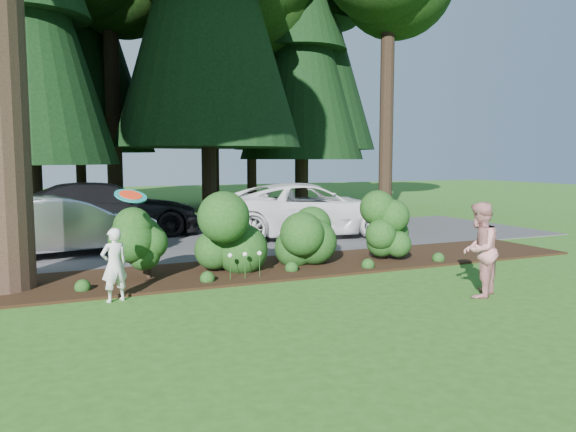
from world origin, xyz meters
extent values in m
plane|color=#285418|center=(0.00, 0.00, 0.00)|extent=(80.00, 80.00, 0.00)
cube|color=black|center=(0.00, 3.25, 0.03)|extent=(16.00, 2.50, 0.05)
cube|color=#38383A|center=(0.00, 7.50, 0.01)|extent=(22.00, 6.00, 0.03)
sphere|color=#173911|center=(-2.00, 3.20, 0.66)|extent=(1.08, 1.08, 1.08)
cylinder|color=black|center=(-2.00, 3.20, 0.15)|extent=(0.08, 0.08, 0.30)
sphere|color=#173911|center=(-0.20, 3.00, 0.94)|extent=(1.35, 1.35, 1.35)
cylinder|color=black|center=(-0.20, 3.00, 0.15)|extent=(0.08, 0.08, 0.30)
sphere|color=#173911|center=(1.60, 3.30, 0.83)|extent=(1.26, 1.26, 1.26)
cylinder|color=black|center=(1.60, 3.30, 0.15)|extent=(0.08, 0.08, 0.30)
sphere|color=#173911|center=(3.40, 3.10, 0.72)|extent=(1.17, 1.17, 1.17)
cylinder|color=black|center=(3.40, 3.10, 0.15)|extent=(0.08, 0.08, 0.30)
cylinder|color=#173911|center=(-0.60, 2.40, 0.25)|extent=(0.01, 0.01, 0.50)
sphere|color=white|center=(-0.60, 2.40, 0.52)|extent=(0.09, 0.09, 0.09)
cylinder|color=#173911|center=(-0.30, 2.40, 0.25)|extent=(0.01, 0.01, 0.50)
sphere|color=white|center=(-0.30, 2.40, 0.52)|extent=(0.09, 0.09, 0.09)
cylinder|color=#173911|center=(0.00, 2.40, 0.25)|extent=(0.01, 0.01, 0.50)
sphere|color=white|center=(0.00, 2.40, 0.52)|extent=(0.09, 0.09, 0.09)
cylinder|color=black|center=(-4.00, 15.00, 5.25)|extent=(0.50, 0.50, 10.50)
cylinder|color=black|center=(-1.00, 13.50, 4.38)|extent=(0.50, 0.50, 8.75)
cylinder|color=black|center=(2.00, 14.50, 5.60)|extent=(0.50, 0.50, 11.20)
cylinder|color=black|center=(5.00, 15.50, 4.72)|extent=(0.50, 0.50, 9.45)
cylinder|color=black|center=(7.50, 14.00, 5.42)|extent=(0.50, 0.50, 10.85)
cone|color=black|center=(7.50, 14.00, 8.53)|extent=(6.82, 6.82, 11.62)
cylinder|color=black|center=(10.00, 16.00, 4.90)|extent=(0.50, 0.50, 9.80)
cylinder|color=black|center=(-2.50, 18.00, 5.25)|extent=(0.50, 0.50, 10.50)
cone|color=black|center=(-2.50, 18.00, 8.25)|extent=(6.60, 6.60, 11.25)
cylinder|color=black|center=(3.50, 19.00, 5.95)|extent=(0.50, 0.50, 11.90)
cone|color=black|center=(3.50, 19.00, 9.35)|extent=(7.48, 7.48, 12.75)
cylinder|color=black|center=(8.50, 18.50, 5.07)|extent=(0.50, 0.50, 10.15)
cone|color=black|center=(8.50, 18.50, 7.98)|extent=(6.38, 6.38, 10.88)
imported|color=#B9B9BE|center=(-3.33, 6.78, 0.74)|extent=(4.51, 2.33, 1.42)
imported|color=white|center=(3.43, 7.33, 0.83)|extent=(6.03, 3.33, 1.60)
imported|color=black|center=(-2.06, 9.80, 0.83)|extent=(5.67, 2.57, 1.61)
imported|color=silver|center=(-2.80, 1.80, 0.61)|extent=(0.52, 0.42, 1.23)
imported|color=#A31523|center=(2.95, -0.38, 0.81)|extent=(1.00, 0.95, 1.63)
cylinder|color=#167E7C|center=(-2.49, 1.87, 1.74)|extent=(0.55, 0.51, 0.27)
cylinder|color=#FF3515|center=(-2.49, 1.87, 1.76)|extent=(0.39, 0.36, 0.19)
camera|label=1|loc=(-3.87, -7.70, 2.37)|focal=35.00mm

